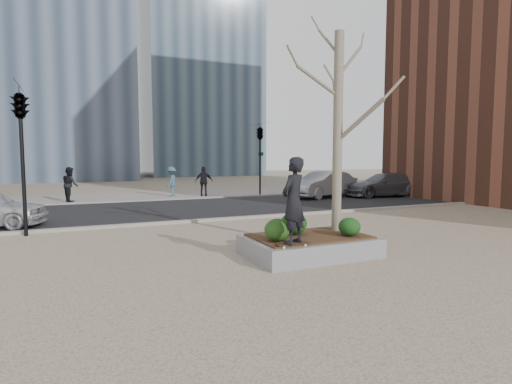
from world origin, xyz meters
name	(u,v)px	position (x,y,z in m)	size (l,w,h in m)	color
ground	(272,260)	(0.00, 0.00, 0.00)	(120.00, 120.00, 0.00)	tan
street	(174,209)	(0.00, 10.00, 0.01)	(60.00, 8.00, 0.02)	black
far_sidewalk	(148,196)	(0.00, 17.00, 0.01)	(60.00, 6.00, 0.02)	gray
planter	(309,246)	(1.00, 0.00, 0.23)	(3.00, 2.00, 0.45)	gray
planter_mulch	(309,236)	(1.00, 0.00, 0.47)	(2.70, 1.70, 0.04)	#382314
sycamore_tree	(338,100)	(2.00, 0.30, 3.79)	(2.80, 2.80, 6.60)	gray
shrub_left	(278,230)	(-0.01, -0.29, 0.74)	(0.60, 0.60, 0.51)	#1A3E13
shrub_middle	(294,223)	(0.71, 0.24, 0.76)	(0.64, 0.64, 0.55)	#123913
shrub_right	(349,227)	(1.82, -0.47, 0.71)	(0.52, 0.52, 0.44)	#113511
skateboard	(293,245)	(0.11, -0.78, 0.49)	(0.78, 0.20, 0.07)	black
skateboarder	(293,200)	(0.11, -0.78, 1.45)	(0.67, 0.44, 1.85)	black
car_silver	(323,184)	(9.35, 11.79, 0.80)	(1.65, 4.73, 1.56)	#ABAEB3
car_third	(384,185)	(12.96, 10.66, 0.73)	(2.00, 4.91, 1.43)	#51545C
pedestrian_a	(70,184)	(-4.35, 15.29, 0.95)	(0.90, 0.70, 1.86)	black
pedestrian_b	(171,181)	(1.25, 16.13, 0.92)	(1.16, 0.67, 1.80)	#395667
pedestrian_c	(204,181)	(3.07, 15.35, 0.93)	(1.06, 0.44, 1.81)	black
traffic_light_near	(23,161)	(-5.50, 5.60, 2.25)	(0.60, 2.48, 4.50)	black
traffic_light_far	(260,160)	(6.50, 14.60, 2.25)	(0.60, 2.48, 4.50)	black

